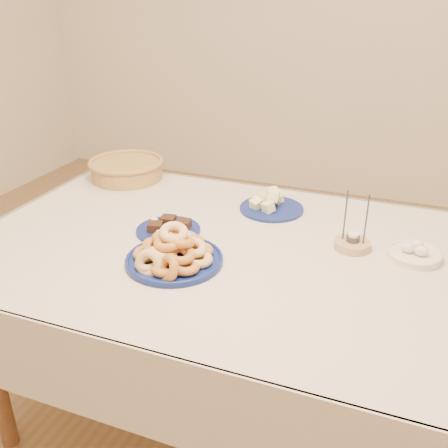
# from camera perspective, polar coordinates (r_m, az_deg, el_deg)

# --- Properties ---
(ground) EXTENTS (5.00, 5.00, 0.00)m
(ground) POSITION_cam_1_polar(r_m,az_deg,el_deg) (2.07, 0.54, -21.15)
(ground) COLOR olive
(ground) RESTS_ON ground
(dining_table) EXTENTS (1.71, 1.11, 0.75)m
(dining_table) POSITION_cam_1_polar(r_m,az_deg,el_deg) (1.66, 0.62, -5.72)
(dining_table) COLOR brown
(dining_table) RESTS_ON ground
(donut_platter) EXTENTS (0.35, 0.35, 0.13)m
(donut_platter) POSITION_cam_1_polar(r_m,az_deg,el_deg) (1.50, -5.82, -3.33)
(donut_platter) COLOR navy
(donut_platter) RESTS_ON dining_table
(melon_plate) EXTENTS (0.25, 0.25, 0.08)m
(melon_plate) POSITION_cam_1_polar(r_m,az_deg,el_deg) (1.88, 5.44, 2.36)
(melon_plate) COLOR navy
(melon_plate) RESTS_ON dining_table
(brownie_plate) EXTENTS (0.22, 0.22, 0.04)m
(brownie_plate) POSITION_cam_1_polar(r_m,az_deg,el_deg) (1.71, -6.36, -0.52)
(brownie_plate) COLOR navy
(brownie_plate) RESTS_ON dining_table
(wicker_basket) EXTENTS (0.43, 0.43, 0.09)m
(wicker_basket) POSITION_cam_1_polar(r_m,az_deg,el_deg) (2.21, -11.07, 6.26)
(wicker_basket) COLOR olive
(wicker_basket) RESTS_ON dining_table
(candle_holder) EXTENTS (0.13, 0.13, 0.19)m
(candle_holder) POSITION_cam_1_polar(r_m,az_deg,el_deg) (1.64, 14.47, -2.15)
(candle_holder) COLOR #A6805C
(candle_holder) RESTS_ON dining_table
(egg_bowl) EXTENTS (0.17, 0.17, 0.05)m
(egg_bowl) POSITION_cam_1_polar(r_m,az_deg,el_deg) (1.64, 20.93, -3.16)
(egg_bowl) COLOR silver
(egg_bowl) RESTS_ON dining_table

